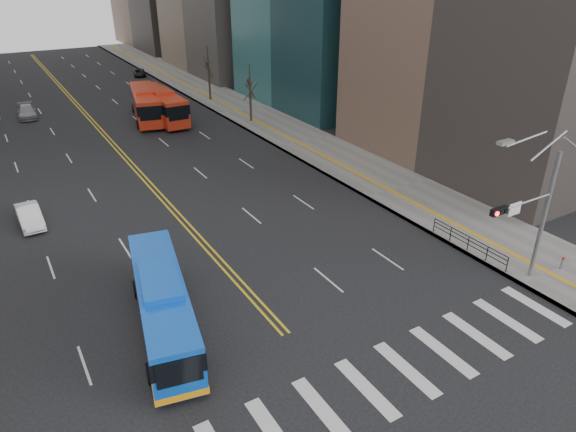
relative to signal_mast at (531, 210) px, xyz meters
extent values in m
plane|color=black|center=(-13.77, -2.00, -4.86)|extent=(220.00, 220.00, 0.00)
cube|color=slate|center=(3.73, 43.00, -4.78)|extent=(7.00, 130.00, 0.15)
cube|color=silver|center=(-14.95, -2.00, -4.85)|extent=(0.70, 4.00, 0.01)
cube|color=silver|center=(-12.58, -2.00, -4.85)|extent=(0.70, 4.00, 0.01)
cube|color=silver|center=(-10.22, -2.00, -4.85)|extent=(0.70, 4.00, 0.01)
cube|color=silver|center=(-7.86, -2.00, -4.85)|extent=(0.70, 4.00, 0.01)
cube|color=silver|center=(-5.49, -2.00, -4.85)|extent=(0.70, 4.00, 0.01)
cube|color=silver|center=(-3.13, -2.00, -4.85)|extent=(0.70, 4.00, 0.01)
cube|color=silver|center=(-0.77, -2.00, -4.85)|extent=(0.70, 4.00, 0.01)
cube|color=gold|center=(-13.97, 53.00, -4.85)|extent=(0.15, 100.00, 0.01)
cube|color=gold|center=(-13.57, 53.00, -4.85)|extent=(0.15, 100.00, 0.01)
cylinder|color=gray|center=(1.43, 0.00, -0.86)|extent=(0.24, 0.24, 8.00)
cylinder|color=gray|center=(-0.82, 0.00, 0.64)|extent=(4.50, 0.12, 0.12)
cube|color=black|center=(-2.77, 0.00, 0.64)|extent=(1.10, 0.28, 0.38)
cylinder|color=#FF190C|center=(-3.12, -0.16, 0.64)|extent=(0.24, 0.08, 0.24)
cylinder|color=black|center=(-2.77, -0.16, 0.64)|extent=(0.24, 0.08, 0.24)
cylinder|color=black|center=(-2.42, -0.16, 0.64)|extent=(0.24, 0.08, 0.24)
cube|color=white|center=(-1.47, 0.00, 0.44)|extent=(0.90, 0.06, 0.70)
cube|color=#999993|center=(-3.37, 0.00, 4.44)|extent=(0.90, 0.35, 0.18)
cube|color=black|center=(0.53, 4.00, -3.71)|extent=(0.04, 6.00, 0.04)
cylinder|color=black|center=(0.53, 1.00, -4.21)|extent=(0.06, 0.06, 1.00)
cylinder|color=black|center=(0.53, 2.50, -4.21)|extent=(0.06, 0.06, 1.00)
cylinder|color=black|center=(0.53, 4.00, -4.21)|extent=(0.06, 0.06, 1.00)
cylinder|color=black|center=(0.53, 5.50, -4.21)|extent=(0.06, 0.06, 1.00)
cylinder|color=black|center=(0.53, 7.00, -4.21)|extent=(0.06, 0.06, 1.00)
cylinder|color=gray|center=(3.73, -0.50, -4.36)|extent=(0.16, 0.16, 0.70)
cylinder|color=#B2140F|center=(3.73, -0.50, -3.98)|extent=(0.17, 0.17, 0.10)
cylinder|color=#32261E|center=(2.23, 38.00, -3.11)|extent=(0.28, 0.28, 3.50)
cylinder|color=#32261E|center=(2.23, 50.00, -2.98)|extent=(0.28, 0.28, 3.75)
cube|color=blue|center=(-18.89, 6.54, -3.23)|extent=(4.34, 11.13, 2.55)
cube|color=black|center=(-18.89, 6.54, -2.71)|extent=(4.40, 11.16, 0.93)
cube|color=blue|center=(-18.89, 6.54, -1.85)|extent=(2.52, 4.09, 0.40)
cube|color=#FF9A0D|center=(-18.89, 6.54, -4.31)|extent=(4.40, 11.16, 0.35)
cylinder|color=black|center=(-20.68, 3.34, -4.36)|extent=(0.49, 1.04, 1.00)
cylinder|color=black|center=(-18.45, 2.90, -4.36)|extent=(0.49, 1.04, 1.00)
cylinder|color=black|center=(-19.33, 10.18, -4.36)|extent=(0.49, 1.04, 1.00)
cylinder|color=black|center=(-17.10, 9.74, -4.36)|extent=(0.49, 1.04, 1.00)
cube|color=red|center=(-7.90, 45.36, -3.00)|extent=(4.95, 11.87, 3.02)
cube|color=black|center=(-7.90, 45.36, -2.42)|extent=(5.01, 11.90, 1.08)
cube|color=red|center=(-7.90, 45.36, -1.39)|extent=(2.89, 4.40, 0.40)
cylinder|color=black|center=(-9.95, 42.01, -4.36)|extent=(0.50, 1.04, 1.00)
cylinder|color=black|center=(-7.37, 41.47, -4.36)|extent=(0.50, 1.04, 1.00)
cylinder|color=black|center=(-8.43, 49.26, -4.36)|extent=(0.50, 1.04, 1.00)
cylinder|color=black|center=(-5.85, 48.72, -4.36)|extent=(0.50, 1.04, 1.00)
cube|color=red|center=(-6.43, 43.98, -3.00)|extent=(2.63, 11.57, 3.02)
cube|color=black|center=(-6.43, 43.98, -2.42)|extent=(2.69, 11.59, 1.08)
cube|color=red|center=(-6.43, 43.98, -1.39)|extent=(2.11, 4.05, 0.40)
cylinder|color=black|center=(-7.74, 40.28, -4.36)|extent=(0.30, 1.00, 1.00)
cylinder|color=black|center=(-5.11, 40.28, -4.36)|extent=(0.30, 1.00, 1.00)
cylinder|color=black|center=(-7.74, 47.69, -4.36)|extent=(0.30, 1.00, 1.00)
cylinder|color=black|center=(-5.11, 47.69, -4.36)|extent=(0.30, 1.00, 1.00)
imported|color=white|center=(-23.33, 22.82, -4.16)|extent=(1.63, 4.30, 1.40)
imported|color=black|center=(-2.85, 52.69, -4.09)|extent=(2.48, 4.71, 1.53)
imported|color=gray|center=(-20.07, 53.54, -4.14)|extent=(2.28, 5.05, 1.43)
imported|color=black|center=(-1.27, 71.03, -4.31)|extent=(2.59, 4.21, 1.09)
camera|label=1|loc=(-24.30, -14.76, 12.24)|focal=32.00mm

